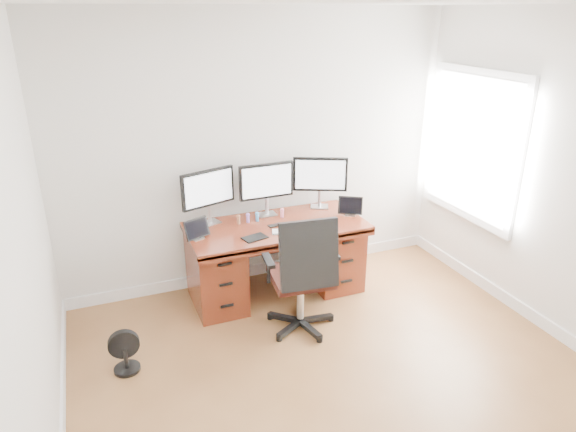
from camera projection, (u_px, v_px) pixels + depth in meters
name	position (u px, v px, depth m)	size (l,w,h in m)	color
ground	(367.00, 414.00, 3.63)	(4.50, 4.50, 0.00)	brown
back_wall	(260.00, 152.00, 5.06)	(4.00, 0.10, 2.70)	white
desk	(276.00, 256.00, 5.05)	(1.70, 0.80, 0.75)	#5A2112
office_chair	(302.00, 293.00, 4.46)	(0.66, 0.66, 1.11)	black
floor_fan	(125.00, 352.00, 4.01)	(0.24, 0.21, 0.35)	black
monitor_left	(208.00, 190.00, 4.80)	(0.53, 0.20, 0.53)	silver
monitor_center	(266.00, 183.00, 5.00)	(0.55, 0.14, 0.53)	silver
monitor_right	(320.00, 176.00, 5.20)	(0.51, 0.26, 0.53)	silver
tablet_left	(197.00, 230.00, 4.56)	(0.25, 0.15, 0.19)	silver
tablet_right	(351.00, 207.00, 5.09)	(0.24, 0.18, 0.19)	silver
keyboard	(286.00, 232.00, 4.72)	(0.26, 0.11, 0.01)	white
trackpad	(309.00, 229.00, 4.78)	(0.12, 0.12, 0.01)	#B7BABE
drawing_tablet	(255.00, 238.00, 4.60)	(0.22, 0.14, 0.01)	black
phone	(275.00, 225.00, 4.86)	(0.12, 0.06, 0.01)	black
figurine_brown	(238.00, 219.00, 4.89)	(0.04, 0.04, 0.10)	#8E5C40
figurine_purple	(248.00, 217.00, 4.93)	(0.04, 0.04, 0.10)	#996DD0
figurine_blue	(257.00, 216.00, 4.96)	(0.04, 0.04, 0.10)	#51A9ED
figurine_pink	(282.00, 212.00, 5.05)	(0.04, 0.04, 0.10)	pink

